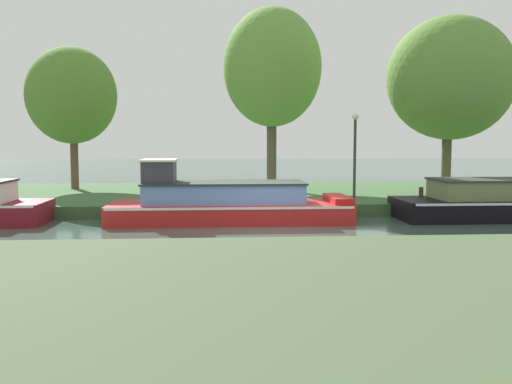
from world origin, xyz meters
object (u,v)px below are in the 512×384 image
at_px(willow_tree_right, 451,78).
at_px(lamp_post, 355,145).
at_px(red_cruiser, 225,203).
at_px(willow_tree_centre, 272,68).
at_px(mooring_post_near, 421,195).
at_px(willow_tree_left, 72,96).

distance_m(willow_tree_right, lamp_post, 4.90).
bearing_deg(red_cruiser, willow_tree_right, 25.48).
distance_m(red_cruiser, willow_tree_centre, 8.49).
bearing_deg(mooring_post_near, lamp_post, 142.39).
bearing_deg(mooring_post_near, willow_tree_left, 155.11).
relative_size(willow_tree_right, lamp_post, 2.23).
xyz_separation_m(willow_tree_left, willow_tree_centre, (8.40, -0.80, 1.13)).
bearing_deg(mooring_post_near, red_cruiser, -168.09).
xyz_separation_m(red_cruiser, willow_tree_centre, (2.10, 6.61, 4.90)).
distance_m(willow_tree_centre, lamp_post, 5.55).
relative_size(willow_tree_left, mooring_post_near, 11.97).
bearing_deg(willow_tree_centre, lamp_post, -54.97).
bearing_deg(red_cruiser, willow_tree_centre, 72.39).
height_order(red_cruiser, lamp_post, lamp_post).
bearing_deg(red_cruiser, mooring_post_near, 11.91).
bearing_deg(mooring_post_near, willow_tree_right, 52.95).
height_order(willow_tree_centre, mooring_post_near, willow_tree_centre).
distance_m(red_cruiser, mooring_post_near, 6.78).
xyz_separation_m(willow_tree_right, lamp_post, (-4.00, -1.27, -2.53)).
distance_m(red_cruiser, willow_tree_left, 10.43).
relative_size(willow_tree_centre, mooring_post_near, 15.12).
bearing_deg(willow_tree_right, willow_tree_left, 167.78).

